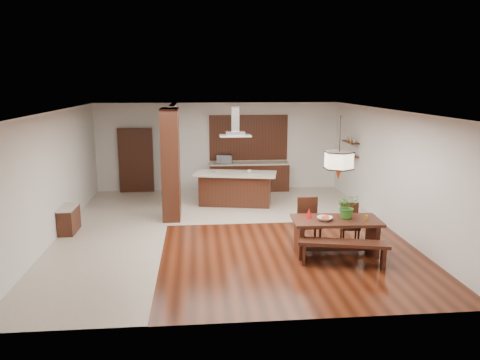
{
  "coord_description": "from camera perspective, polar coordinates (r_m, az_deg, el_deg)",
  "views": [
    {
      "loc": [
        -0.73,
        -10.92,
        3.54
      ],
      "look_at": [
        0.3,
        0.0,
        1.25
      ],
      "focal_mm": 35.0,
      "sensor_mm": 36.0,
      "label": 1
    }
  ],
  "objects": [
    {
      "name": "shelf_lower",
      "position": [
        14.44,
        13.27,
        2.95
      ],
      "size": [
        0.26,
        0.9,
        0.04
      ],
      "primitive_type": "cube",
      "color": "black",
      "rests_on": "room_shell"
    },
    {
      "name": "tile_hallway",
      "position": [
        11.65,
        -15.2,
        -6.29
      ],
      "size": [
        2.5,
        9.0,
        0.01
      ],
      "primitive_type": "cube",
      "color": "beige",
      "rests_on": "ground"
    },
    {
      "name": "shelf_upper",
      "position": [
        14.38,
        13.35,
        4.53
      ],
      "size": [
        0.26,
        0.9,
        0.04
      ],
      "primitive_type": "cube",
      "color": "black",
      "rests_on": "room_shell"
    },
    {
      "name": "partition_pier",
      "position": [
        12.32,
        -8.43,
        1.89
      ],
      "size": [
        0.45,
        1.0,
        2.9
      ],
      "primitive_type": "cube",
      "color": "black",
      "rests_on": "ground"
    },
    {
      "name": "gold_ornament",
      "position": [
        10.0,
        15.1,
        -4.47
      ],
      "size": [
        0.09,
        0.09,
        0.11
      ],
      "primitive_type": "cylinder",
      "rotation": [
        0.0,
        0.0,
        0.21
      ],
      "color": "gold",
      "rests_on": "dining_table"
    },
    {
      "name": "dining_chair_left",
      "position": [
        10.45,
        8.48,
        -5.12
      ],
      "size": [
        0.48,
        0.48,
        1.04
      ],
      "primitive_type": null,
      "rotation": [
        0.0,
        0.0,
        0.04
      ],
      "color": "black",
      "rests_on": "ground"
    },
    {
      "name": "hallway_doorway",
      "position": [
        15.64,
        -12.56,
        2.35
      ],
      "size": [
        1.1,
        0.2,
        2.1
      ],
      "primitive_type": "cube",
      "color": "black",
      "rests_on": "ground"
    },
    {
      "name": "tile_kitchen",
      "position": [
        14.02,
        2.91,
        -2.83
      ],
      "size": [
        5.5,
        4.0,
        0.01
      ],
      "primitive_type": "cube",
      "color": "beige",
      "rests_on": "ground"
    },
    {
      "name": "napkin_cone",
      "position": [
        9.94,
        8.41,
        -3.99
      ],
      "size": [
        0.16,
        0.16,
        0.21
      ],
      "primitive_type": "cone",
      "rotation": [
        0.0,
        0.0,
        -0.27
      ],
      "color": "red",
      "rests_on": "dining_table"
    },
    {
      "name": "kitchen_island",
      "position": [
        13.7,
        -0.58,
        -1.03
      ],
      "size": [
        2.52,
        1.49,
        0.97
      ],
      "rotation": [
        0.0,
        0.0,
        -0.21
      ],
      "color": "black",
      "rests_on": "ground"
    },
    {
      "name": "rear_counter",
      "position": [
        15.52,
        1.12,
        0.4
      ],
      "size": [
        2.6,
        0.62,
        0.95
      ],
      "color": "black",
      "rests_on": "ground"
    },
    {
      "name": "kitchen_window",
      "position": [
        15.58,
        1.03,
        5.19
      ],
      "size": [
        2.6,
        0.08,
        1.5
      ],
      "primitive_type": "cube",
      "color": "#965E2D",
      "rests_on": "room_shell"
    },
    {
      "name": "microwave",
      "position": [
        15.31,
        -1.89,
        2.57
      ],
      "size": [
        0.54,
        0.4,
        0.28
      ],
      "primitive_type": "imported",
      "rotation": [
        0.0,
        0.0,
        -0.13
      ],
      "color": "silver",
      "rests_on": "rear_counter"
    },
    {
      "name": "range_hood",
      "position": [
        13.41,
        -0.6,
        7.19
      ],
      "size": [
        0.9,
        0.55,
        0.87
      ],
      "primitive_type": null,
      "color": "silver",
      "rests_on": "room_shell"
    },
    {
      "name": "pendant_lantern",
      "position": [
        9.66,
        12.04,
        3.83
      ],
      "size": [
        0.64,
        0.64,
        1.31
      ],
      "primitive_type": null,
      "color": "beige",
      "rests_on": "room_shell"
    },
    {
      "name": "soffit_band",
      "position": [
        10.96,
        -1.58,
        8.36
      ],
      "size": [
        8.0,
        9.0,
        0.02
      ],
      "primitive_type": "cube",
      "color": "#3C1C0F",
      "rests_on": "room_shell"
    },
    {
      "name": "dining_bench",
      "position": [
        9.52,
        12.48,
        -8.73
      ],
      "size": [
        1.79,
        0.79,
        0.49
      ],
      "primitive_type": null,
      "rotation": [
        0.0,
        0.0,
        -0.24
      ],
      "color": "black",
      "rests_on": "ground"
    },
    {
      "name": "dining_chair_right",
      "position": [
        10.67,
        13.27,
        -5.32
      ],
      "size": [
        0.46,
        0.46,
        0.91
      ],
      "primitive_type": null,
      "rotation": [
        0.0,
        0.0,
        -0.15
      ],
      "color": "black",
      "rests_on": "ground"
    },
    {
      "name": "partition_stub",
      "position": [
        14.39,
        -8.01,
        3.32
      ],
      "size": [
        0.18,
        2.4,
        2.9
      ],
      "primitive_type": "cube",
      "color": "silver",
      "rests_on": "ground"
    },
    {
      "name": "foliage_plant",
      "position": [
        10.01,
        12.94,
        -3.15
      ],
      "size": [
        0.52,
        0.47,
        0.51
      ],
      "primitive_type": "imported",
      "rotation": [
        0.0,
        0.0,
        0.17
      ],
      "color": "#347527",
      "rests_on": "dining_table"
    },
    {
      "name": "dining_table",
      "position": [
        10.02,
        11.62,
        -5.79
      ],
      "size": [
        1.86,
        1.0,
        0.75
      ],
      "rotation": [
        0.0,
        0.0,
        -0.06
      ],
      "color": "black",
      "rests_on": "ground"
    },
    {
      "name": "island_cup",
      "position": [
        13.58,
        1.14,
        1.08
      ],
      "size": [
        0.14,
        0.14,
        0.09
      ],
      "primitive_type": "imported",
      "rotation": [
        0.0,
        0.0,
        -0.39
      ],
      "color": "white",
      "rests_on": "kitchen_island"
    },
    {
      "name": "fruit_bowl",
      "position": [
        9.82,
        10.3,
        -4.65
      ],
      "size": [
        0.4,
        0.4,
        0.08
      ],
      "primitive_type": "imported",
      "rotation": [
        0.0,
        0.0,
        -0.41
      ],
      "color": "beige",
      "rests_on": "dining_table"
    },
    {
      "name": "hallway_console",
      "position": [
        11.98,
        -20.13,
        -4.56
      ],
      "size": [
        0.37,
        0.88,
        0.63
      ],
      "primitive_type": "cube",
      "color": "black",
      "rests_on": "ground"
    },
    {
      "name": "room_shell",
      "position": [
        11.04,
        -1.55,
        4.1
      ],
      "size": [
        9.0,
        9.04,
        2.92
      ],
      "color": "#37150A",
      "rests_on": "ground"
    }
  ]
}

